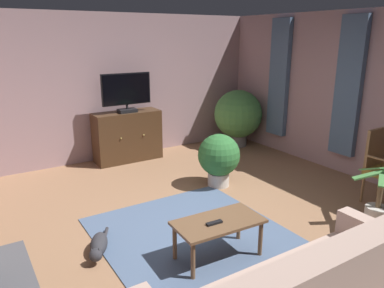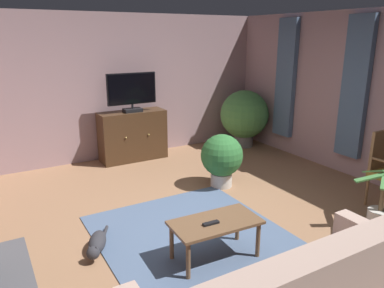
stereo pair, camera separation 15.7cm
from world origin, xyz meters
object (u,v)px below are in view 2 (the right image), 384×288
at_px(coffee_table, 215,226).
at_px(potted_plant_small_fern_corner, 381,213).
at_px(tv_cabinet, 133,137).
at_px(television, 132,91).
at_px(cat, 97,244).
at_px(tv_remote, 211,223).
at_px(potted_plant_tall_palm_by_window, 222,157).
at_px(potted_plant_leafy_by_curtain, 244,115).

relative_size(coffee_table, potted_plant_small_fern_corner, 1.06).
height_order(tv_cabinet, television, television).
xyz_separation_m(tv_cabinet, cat, (-1.47, -2.69, -0.33)).
relative_size(tv_remote, potted_plant_tall_palm_by_window, 0.21).
bearing_deg(potted_plant_leafy_by_curtain, coffee_table, -131.56).
bearing_deg(tv_remote, potted_plant_leafy_by_curtain, 50.75).
relative_size(potted_plant_tall_palm_by_window, potted_plant_small_fern_corner, 0.93).
bearing_deg(tv_remote, coffee_table, 26.42).
relative_size(television, potted_plant_leafy_by_curtain, 0.77).
bearing_deg(tv_cabinet, coffee_table, -97.64).
bearing_deg(coffee_table, cat, 144.34).
bearing_deg(potted_plant_small_fern_corner, television, 111.94).
relative_size(coffee_table, cat, 1.41).
distance_m(tv_cabinet, coffee_table, 3.45).
height_order(potted_plant_leafy_by_curtain, potted_plant_tall_palm_by_window, potted_plant_leafy_by_curtain).
height_order(potted_plant_tall_palm_by_window, potted_plant_small_fern_corner, potted_plant_tall_palm_by_window).
bearing_deg(potted_plant_tall_palm_by_window, coffee_table, -126.27).
xyz_separation_m(potted_plant_leafy_by_curtain, potted_plant_tall_palm_by_window, (-1.60, -1.54, -0.19)).
bearing_deg(cat, tv_cabinet, 61.42).
bearing_deg(cat, television, 60.93).
bearing_deg(potted_plant_small_fern_corner, cat, 158.35).
relative_size(tv_cabinet, television, 1.34).
bearing_deg(tv_cabinet, potted_plant_leafy_by_curtain, -8.35).
relative_size(potted_plant_small_fern_corner, cat, 1.33).
relative_size(potted_plant_leafy_by_curtain, cat, 1.77).
bearing_deg(tv_cabinet, potted_plant_small_fern_corner, -68.33).
relative_size(tv_cabinet, cat, 1.83).
bearing_deg(tv_remote, tv_cabinet, 83.99).
relative_size(tv_remote, cat, 0.26).
height_order(television, cat, television).
distance_m(tv_cabinet, tv_remote, 3.49).
height_order(potted_plant_leafy_by_curtain, cat, potted_plant_leafy_by_curtain).
bearing_deg(cat, tv_remote, -38.99).
bearing_deg(television, cat, -119.07).
bearing_deg(coffee_table, tv_remote, -156.35).
bearing_deg(coffee_table, potted_plant_leafy_by_curtain, 48.44).
height_order(tv_remote, cat, tv_remote).
xyz_separation_m(tv_cabinet, coffee_table, (-0.46, -3.42, -0.06)).
xyz_separation_m(tv_cabinet, tv_remote, (-0.53, -3.45, 0.01)).
height_order(potted_plant_small_fern_corner, cat, potted_plant_small_fern_corner).
xyz_separation_m(tv_cabinet, potted_plant_leafy_by_curtain, (2.28, -0.33, 0.22)).
relative_size(tv_cabinet, potted_plant_leafy_by_curtain, 1.03).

